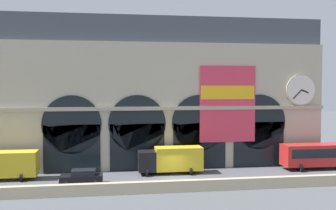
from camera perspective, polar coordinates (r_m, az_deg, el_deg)
name	(u,v)px	position (r m, az deg, el deg)	size (l,w,h in m)	color
ground_plane	(175,179)	(43.08, 1.12, -10.98)	(200.00, 200.00, 0.00)	#54565B
quay_parapet_wall	(184,186)	(38.24, 2.37, -11.92)	(90.00, 0.70, 1.12)	#BCAD8C
station_building	(166,95)	(49.05, -0.24, 1.56)	(40.14, 5.03, 18.93)	#B2A891
box_truck_west	(3,165)	(46.09, -23.32, -8.14)	(7.50, 2.91, 3.12)	black
car_midwest	(82,177)	(41.77, -12.65, -10.37)	(4.40, 2.22, 1.55)	black
box_truck_center	(171,159)	(45.43, 0.46, -8.06)	(7.50, 2.91, 3.12)	black
bus_east	(325,154)	(51.84, 22.36, -6.81)	(11.00, 3.25, 3.10)	red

